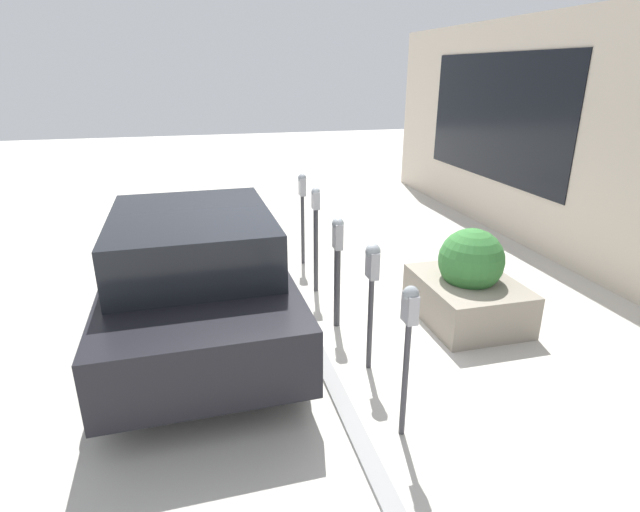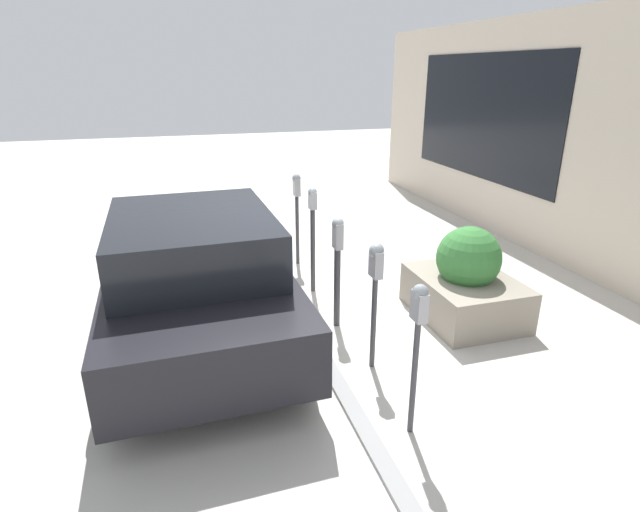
% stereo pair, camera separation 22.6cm
% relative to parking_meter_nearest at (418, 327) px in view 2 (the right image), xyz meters
% --- Properties ---
extents(ground_plane, '(40.00, 40.00, 0.00)m').
position_rel_parking_meter_nearest_xyz_m(ground_plane, '(2.08, 0.31, -1.02)').
color(ground_plane, beige).
extents(curb_strip, '(15.14, 0.16, 0.04)m').
position_rel_parking_meter_nearest_xyz_m(curb_strip, '(2.08, 0.39, -1.00)').
color(curb_strip, gray).
rests_on(curb_strip, ground_plane).
extents(building_facade, '(15.14, 0.17, 3.86)m').
position_rel_parking_meter_nearest_xyz_m(building_facade, '(2.08, -4.16, 0.91)').
color(building_facade, beige).
rests_on(building_facade, ground_plane).
extents(parking_meter_nearest, '(0.15, 0.13, 1.40)m').
position_rel_parking_meter_nearest_xyz_m(parking_meter_nearest, '(0.00, 0.00, 0.00)').
color(parking_meter_nearest, '#38383D').
rests_on(parking_meter_nearest, ground_plane).
extents(parking_meter_second, '(0.18, 0.15, 1.39)m').
position_rel_parking_meter_nearest_xyz_m(parking_meter_second, '(1.05, -0.07, 0.01)').
color(parking_meter_second, '#38383D').
rests_on(parking_meter_second, ground_plane).
extents(parking_meter_middle, '(0.16, 0.14, 1.39)m').
position_rel_parking_meter_nearest_xyz_m(parking_meter_middle, '(2.02, 0.00, -0.13)').
color(parking_meter_middle, '#38383D').
rests_on(parking_meter_middle, ground_plane).
extents(parking_meter_fourth, '(0.14, 0.12, 1.51)m').
position_rel_parking_meter_nearest_xyz_m(parking_meter_fourth, '(3.10, 0.00, -0.06)').
color(parking_meter_fourth, '#38383D').
rests_on(parking_meter_fourth, ground_plane).
extents(parking_meter_farthest, '(0.16, 0.13, 1.47)m').
position_rel_parking_meter_nearest_xyz_m(parking_meter_farthest, '(4.20, -0.06, 0.02)').
color(parking_meter_farthest, '#38383D').
rests_on(parking_meter_farthest, ground_plane).
extents(planter_box, '(1.42, 1.12, 1.19)m').
position_rel_parking_meter_nearest_xyz_m(planter_box, '(1.79, -1.63, -0.56)').
color(planter_box, gray).
rests_on(planter_box, ground_plane).
extents(parked_car_front, '(4.08, 1.98, 1.54)m').
position_rel_parking_meter_nearest_xyz_m(parked_car_front, '(2.20, 1.64, -0.23)').
color(parked_car_front, black).
rests_on(parked_car_front, ground_plane).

